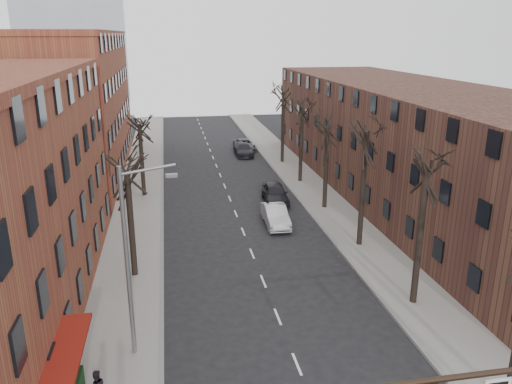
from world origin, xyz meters
TOP-DOWN VIEW (x-y plane):
  - sidewalk_left at (-8.00, 35.00)m, footprint 4.00×90.00m
  - sidewalk_right at (8.00, 35.00)m, footprint 4.00×90.00m
  - building_left_far at (-16.00, 44.00)m, footprint 12.00×28.00m
  - building_right at (16.00, 30.00)m, footprint 12.00×50.00m
  - tree_right_b at (7.60, 12.00)m, footprint 5.20×5.20m
  - tree_right_c at (7.60, 20.00)m, footprint 5.20×5.20m
  - tree_right_d at (7.60, 28.00)m, footprint 5.20×5.20m
  - tree_right_e at (7.60, 36.00)m, footprint 5.20×5.20m
  - tree_right_f at (7.60, 44.00)m, footprint 5.20×5.20m
  - tree_left_a at (-7.60, 18.00)m, footprint 5.20×5.20m
  - tree_left_b at (-7.60, 34.00)m, footprint 5.20×5.20m
  - streetlight at (-7.03, 10.00)m, footprint 2.45×0.22m
  - silver_sedan at (2.68, 24.95)m, footprint 1.76×4.73m
  - parked_car_near at (3.80, 30.30)m, footprint 2.25×5.05m
  - parked_car_mid at (3.80, 48.47)m, footprint 2.15×5.07m
  - parked_car_far at (4.40, 51.54)m, footprint 2.61×4.98m
  - pedestrian_crossing at (2.23, 25.89)m, footprint 0.74×1.15m

SIDE VIEW (x-z plane):
  - tree_right_b at x=7.60m, z-range -5.40..5.40m
  - tree_right_c at x=7.60m, z-range -5.80..5.80m
  - tree_right_d at x=7.60m, z-range -5.00..5.00m
  - tree_right_e at x=7.60m, z-range -5.40..5.40m
  - tree_right_f at x=7.60m, z-range -5.80..5.80m
  - tree_left_a at x=-7.60m, z-range -4.75..4.75m
  - tree_left_b at x=-7.60m, z-range -4.75..4.75m
  - sidewalk_left at x=-8.00m, z-range 0.00..0.15m
  - sidewalk_right at x=8.00m, z-range 0.00..0.15m
  - parked_car_far at x=4.40m, z-range 0.00..1.34m
  - parked_car_mid at x=3.80m, z-range 0.00..1.46m
  - silver_sedan at x=2.68m, z-range 0.00..1.55m
  - parked_car_near at x=3.80m, z-range 0.00..1.69m
  - pedestrian_crossing at x=2.23m, z-range 0.00..1.82m
  - building_right at x=16.00m, z-range 0.00..10.00m
  - streetlight at x=-7.03m, z-range 0.50..9.53m
  - building_left_far at x=-16.00m, z-range 0.00..14.00m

